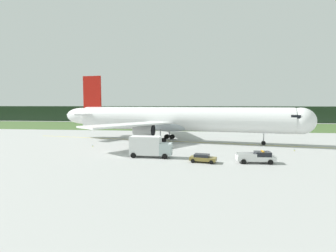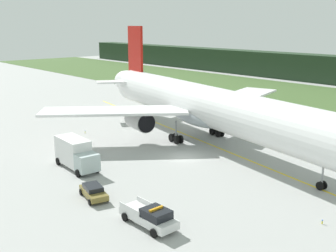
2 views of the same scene
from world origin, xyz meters
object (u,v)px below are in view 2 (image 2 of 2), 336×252
catering_truck (76,153)px  staff_car (93,191)px  ops_pickup_truck (150,216)px  airliner (209,107)px

catering_truck → staff_car: (8.96, -2.98, -1.17)m
ops_pickup_truck → staff_car: 8.28m
airliner → ops_pickup_truck: (14.29, -21.86, -4.40)m
catering_truck → ops_pickup_truck: bearing=-7.9°
airliner → catering_truck: airliner is taller
ops_pickup_truck → catering_truck: bearing=172.1°
catering_truck → staff_car: size_ratio=1.66×
airliner → staff_car: (6.03, -22.45, -4.61)m
ops_pickup_truck → catering_truck: size_ratio=0.81×
airliner → ops_pickup_truck: airliner is taller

